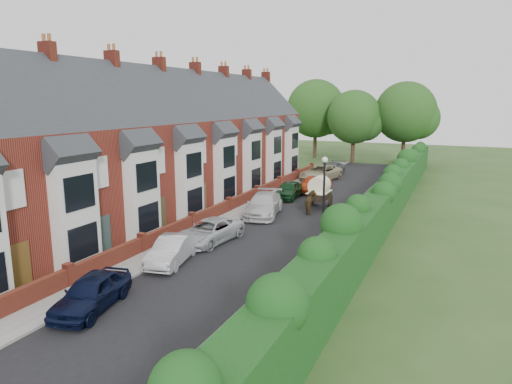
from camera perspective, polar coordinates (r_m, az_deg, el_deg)
ground at (r=22.52m, az=-3.11°, el=-9.44°), size 140.00×140.00×0.00m
road at (r=32.38m, az=5.07°, el=-2.92°), size 6.00×58.00×0.02m
pavement_hedge_side at (r=31.31m, az=12.19°, el=-3.55°), size 2.20×58.00×0.12m
pavement_house_side at (r=33.78m, az=-1.10°, el=-2.19°), size 1.70×58.00×0.12m
kerb_hedge_side at (r=31.54m, az=10.32°, el=-3.36°), size 0.18×58.00×0.13m
kerb_house_side at (r=33.46m, az=0.14°, el=-2.31°), size 0.18×58.00×0.13m
hedge at (r=30.65m, az=15.60°, el=-1.07°), size 2.10×58.00×2.85m
terrace_row at (r=35.46m, az=-11.46°, el=5.48°), size 9.05×40.50×11.50m
garden_wall_row at (r=33.25m, az=-3.40°, el=-1.72°), size 0.35×40.35×1.10m
lamppost at (r=24.00m, az=8.48°, el=-0.04°), size 0.32×0.32×5.16m
tree_far_left at (r=60.07m, az=12.50°, el=8.98°), size 7.14×6.80×9.29m
tree_far_right at (r=61.09m, az=18.55°, el=9.27°), size 7.98×7.60×10.31m
tree_far_back at (r=64.41m, az=7.85°, el=10.10°), size 8.40×8.00×10.82m
car_navy at (r=19.19m, az=-19.88°, el=-11.73°), size 2.46×4.33×1.39m
car_silver_a at (r=23.29m, az=-10.44°, el=-7.16°), size 2.22×4.27×1.34m
car_silver_b at (r=26.27m, az=-5.83°, el=-4.90°), size 2.65×4.91×1.31m
car_white at (r=32.13m, az=0.95°, el=-1.60°), size 3.23×5.65×1.54m
car_green at (r=37.82m, az=4.12°, el=0.27°), size 1.91×4.26×1.42m
car_red at (r=40.45m, az=7.32°, el=0.89°), size 2.19×4.29×1.35m
car_beige at (r=46.47m, az=8.07°, el=2.38°), size 3.62×6.06×1.58m
car_grey at (r=50.23m, az=9.46°, el=2.87°), size 2.25×4.72×1.33m
horse at (r=32.89m, az=6.88°, el=-1.32°), size 1.39×2.06×1.60m
horse_cart at (r=34.68m, az=7.92°, el=0.31°), size 1.52×3.36×2.42m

